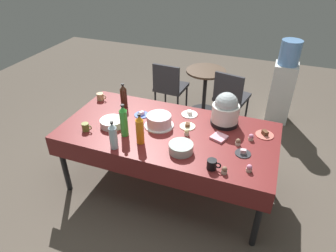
# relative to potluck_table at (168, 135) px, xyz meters

# --- Properties ---
(ground) EXTENTS (9.00, 9.00, 0.00)m
(ground) POSITION_rel_potluck_table_xyz_m (0.00, 0.00, -0.69)
(ground) COLOR brown
(potluck_table) EXTENTS (2.20, 1.10, 0.75)m
(potluck_table) POSITION_rel_potluck_table_xyz_m (0.00, 0.00, 0.00)
(potluck_table) COLOR maroon
(potluck_table) RESTS_ON ground
(frosted_layer_cake) EXTENTS (0.31, 0.31, 0.13)m
(frosted_layer_cake) POSITION_rel_potluck_table_xyz_m (-0.12, 0.04, 0.12)
(frosted_layer_cake) COLOR silver
(frosted_layer_cake) RESTS_ON potluck_table
(slow_cooker) EXTENTS (0.29, 0.29, 0.36)m
(slow_cooker) POSITION_rel_potluck_table_xyz_m (0.51, 0.33, 0.23)
(slow_cooker) COLOR black
(slow_cooker) RESTS_ON potluck_table
(glass_salad_bowl) EXTENTS (0.23, 0.23, 0.08)m
(glass_salad_bowl) POSITION_rel_potluck_table_xyz_m (0.24, -0.29, 0.10)
(glass_salad_bowl) COLOR #B2C6BC
(glass_salad_bowl) RESTS_ON potluck_table
(ceramic_snack_bowl) EXTENTS (0.24, 0.24, 0.07)m
(ceramic_snack_bowl) POSITION_rel_potluck_table_xyz_m (-0.58, -0.13, 0.10)
(ceramic_snack_bowl) COLOR silver
(ceramic_snack_bowl) RESTS_ON potluck_table
(dessert_plate_cream) EXTENTS (0.17, 0.17, 0.04)m
(dessert_plate_cream) POSITION_rel_potluck_table_xyz_m (0.17, 0.13, 0.07)
(dessert_plate_cream) COLOR beige
(dessert_plate_cream) RESTS_ON potluck_table
(dessert_plate_coral) EXTENTS (0.18, 0.18, 0.05)m
(dessert_plate_coral) POSITION_rel_potluck_table_xyz_m (0.94, 0.26, 0.07)
(dessert_plate_coral) COLOR #E07266
(dessert_plate_coral) RESTS_ON potluck_table
(dessert_plate_charcoal) EXTENTS (0.15, 0.15, 0.05)m
(dessert_plate_charcoal) POSITION_rel_potluck_table_xyz_m (0.78, -0.12, 0.07)
(dessert_plate_charcoal) COLOR #2D2D33
(dessert_plate_charcoal) RESTS_ON potluck_table
(dessert_plate_white) EXTENTS (0.18, 0.18, 0.05)m
(dessert_plate_white) POSITION_rel_potluck_table_xyz_m (0.11, 0.37, 0.07)
(dessert_plate_white) COLOR white
(dessert_plate_white) RESTS_ON potluck_table
(dessert_plate_cobalt) EXTENTS (0.16, 0.16, 0.04)m
(dessert_plate_cobalt) POSITION_rel_potluck_table_xyz_m (-0.38, 0.18, 0.07)
(dessert_plate_cobalt) COLOR #2D4CB2
(dessert_plate_cobalt) RESTS_ON potluck_table
(cupcake_cocoa) EXTENTS (0.05, 0.05, 0.07)m
(cupcake_cocoa) POSITION_rel_potluck_table_xyz_m (0.87, -0.34, 0.09)
(cupcake_cocoa) COLOR beige
(cupcake_cocoa) RESTS_ON potluck_table
(cupcake_rose) EXTENTS (0.05, 0.05, 0.07)m
(cupcake_rose) POSITION_rel_potluck_table_xyz_m (0.21, -0.01, 0.09)
(cupcake_rose) COLOR beige
(cupcake_rose) RESTS_ON potluck_table
(cupcake_vanilla) EXTENTS (0.05, 0.05, 0.07)m
(cupcake_vanilla) POSITION_rel_potluck_table_xyz_m (0.67, -0.44, 0.09)
(cupcake_vanilla) COLOR beige
(cupcake_vanilla) RESTS_ON potluck_table
(cupcake_mint) EXTENTS (0.05, 0.05, 0.07)m
(cupcake_mint) POSITION_rel_potluck_table_xyz_m (0.82, 0.12, 0.09)
(cupcake_mint) COLOR beige
(cupcake_mint) RESTS_ON potluck_table
(cupcake_berry) EXTENTS (0.05, 0.05, 0.07)m
(cupcake_berry) POSITION_rel_potluck_table_xyz_m (0.71, -0.00, 0.09)
(cupcake_berry) COLOR beige
(cupcake_berry) RESTS_ON potluck_table
(soda_bottle_cola) EXTENTS (0.08, 0.08, 0.29)m
(soda_bottle_cola) POSITION_rel_potluck_table_xyz_m (-0.65, 0.28, 0.20)
(soda_bottle_cola) COLOR #33190F
(soda_bottle_cola) RESTS_ON potluck_table
(soda_bottle_water) EXTENTS (0.08, 0.08, 0.29)m
(soda_bottle_water) POSITION_rel_potluck_table_xyz_m (-0.37, -0.46, 0.20)
(soda_bottle_water) COLOR silver
(soda_bottle_water) RESTS_ON potluck_table
(soda_bottle_orange_juice) EXTENTS (0.08, 0.08, 0.32)m
(soda_bottle_orange_juice) POSITION_rel_potluck_table_xyz_m (-0.17, -0.29, 0.21)
(soda_bottle_orange_juice) COLOR orange
(soda_bottle_orange_juice) RESTS_ON potluck_table
(soda_bottle_lime_soda) EXTENTS (0.08, 0.08, 0.35)m
(soda_bottle_lime_soda) POSITION_rel_potluck_table_xyz_m (-0.37, -0.23, 0.22)
(soda_bottle_lime_soda) COLOR green
(soda_bottle_lime_soda) RESTS_ON potluck_table
(coffee_mug_olive) EXTENTS (0.11, 0.07, 0.08)m
(coffee_mug_olive) POSITION_rel_potluck_table_xyz_m (-0.78, -0.30, 0.10)
(coffee_mug_olive) COLOR olive
(coffee_mug_olive) RESTS_ON potluck_table
(coffee_mug_tan) EXTENTS (0.12, 0.08, 0.08)m
(coffee_mug_tan) POSITION_rel_potluck_table_xyz_m (-1.00, 0.33, 0.10)
(coffee_mug_tan) COLOR tan
(coffee_mug_tan) RESTS_ON potluck_table
(coffee_mug_black) EXTENTS (0.13, 0.08, 0.09)m
(coffee_mug_black) POSITION_rel_potluck_table_xyz_m (0.56, -0.42, 0.11)
(coffee_mug_black) COLOR black
(coffee_mug_black) RESTS_ON potluck_table
(paper_napkin_stack) EXTENTS (0.18, 0.18, 0.02)m
(paper_napkin_stack) POSITION_rel_potluck_table_xyz_m (0.52, 0.04, 0.07)
(paper_napkin_stack) COLOR pink
(paper_napkin_stack) RESTS_ON potluck_table
(maroon_chair_left) EXTENTS (0.47, 0.47, 0.85)m
(maroon_chair_left) POSITION_rel_potluck_table_xyz_m (-0.55, 1.53, -0.20)
(maroon_chair_left) COLOR #333338
(maroon_chair_left) RESTS_ON ground
(maroon_chair_right) EXTENTS (0.52, 0.52, 0.85)m
(maroon_chair_right) POSITION_rel_potluck_table_xyz_m (0.38, 1.53, -0.20)
(maroon_chair_right) COLOR #333338
(maroon_chair_right) RESTS_ON ground
(round_cafe_table) EXTENTS (0.60, 0.60, 0.72)m
(round_cafe_table) POSITION_rel_potluck_table_xyz_m (-0.05, 1.76, -0.19)
(round_cafe_table) COLOR #473323
(round_cafe_table) RESTS_ON ground
(water_cooler) EXTENTS (0.32, 0.32, 1.24)m
(water_cooler) POSITION_rel_potluck_table_xyz_m (1.06, 1.94, -0.10)
(water_cooler) COLOR silver
(water_cooler) RESTS_ON ground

